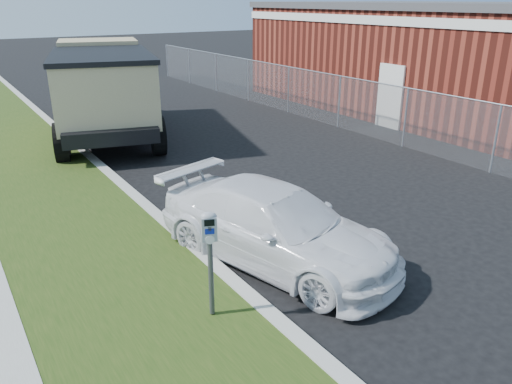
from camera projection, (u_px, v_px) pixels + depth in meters
ground at (347, 243)px, 9.39m from camera, size 120.00×120.00×0.00m
streetside at (8, 277)px, 8.10m from camera, size 6.12×50.00×0.15m
chainlink_fence at (340, 92)px, 17.45m from camera, size 0.06×30.06×30.00m
brick_building at (432, 54)px, 20.97m from camera, size 9.20×14.20×4.17m
parking_meter at (210, 242)px, 6.64m from camera, size 0.25×0.21×1.55m
white_wagon at (273, 225)px, 8.59m from camera, size 3.06×4.87×1.32m
dump_truck at (103, 85)px, 16.42m from camera, size 4.61×7.91×2.92m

